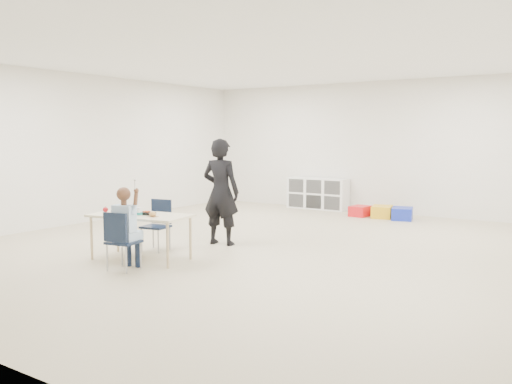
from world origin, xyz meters
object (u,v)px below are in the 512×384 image
Objects in this scene: child at (123,224)px; adult at (221,192)px; table at (141,237)px; chair_near at (124,241)px; cubby_shelf at (318,193)px.

child is 1.93m from adult.
table is 0.63m from child.
child is (0.00, 0.00, 0.21)m from chair_near.
child is (0.24, -0.52, 0.27)m from table.
chair_near is 0.45× the size of adult.
child is at bearing 0.00° from chair_near.
table is 1.01× the size of cubby_shelf.
cubby_shelf is at bearing -91.14° from adult.
table is at bearing 105.25° from chair_near.
adult reaches higher than table.
cubby_shelf is 0.87× the size of adult.
cubby_shelf is at bearing 86.18° from chair_near.
adult is at bearing -81.69° from cubby_shelf.
child is at bearing 79.58° from adult.
table is 0.57m from chair_near.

